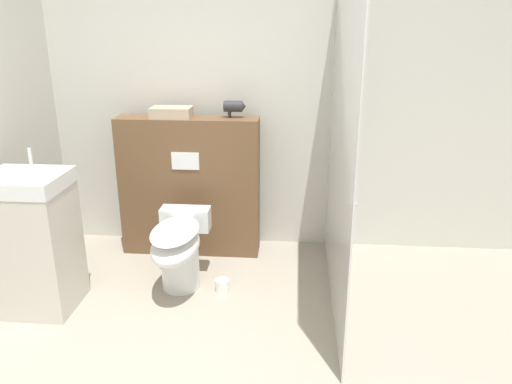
{
  "coord_description": "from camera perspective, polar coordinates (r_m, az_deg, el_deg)",
  "views": [
    {
      "loc": [
        0.45,
        -2.04,
        1.88
      ],
      "look_at": [
        0.18,
        1.23,
        0.75
      ],
      "focal_mm": 35.0,
      "sensor_mm": 36.0,
      "label": 1
    }
  ],
  "objects": [
    {
      "name": "hair_drier",
      "position": [
        3.98,
        -2.5,
        9.73
      ],
      "size": [
        0.18,
        0.09,
        0.13
      ],
      "color": "#2D2D33",
      "rests_on": "partition_panel"
    },
    {
      "name": "toilet",
      "position": [
        3.65,
        -8.84,
        -6.34
      ],
      "size": [
        0.37,
        0.71,
        0.54
      ],
      "color": "white",
      "rests_on": "ground_plane"
    },
    {
      "name": "shower_glass",
      "position": [
        3.29,
        9.57,
        4.65
      ],
      "size": [
        0.04,
        1.83,
        2.16
      ],
      "color": "silver",
      "rests_on": "ground_plane"
    },
    {
      "name": "wall_back",
      "position": [
        4.19,
        -1.6,
        10.38
      ],
      "size": [
        8.0,
        0.06,
        2.5
      ],
      "color": "silver",
      "rests_on": "ground_plane"
    },
    {
      "name": "spare_toilet_roll",
      "position": [
        3.71,
        -3.87,
        -10.61
      ],
      "size": [
        0.1,
        0.1,
        0.09
      ],
      "color": "white",
      "rests_on": "ground_plane"
    },
    {
      "name": "sink_vanity",
      "position": [
        3.66,
        -24.11,
        -5.27
      ],
      "size": [
        0.51,
        0.46,
        1.09
      ],
      "color": "beige",
      "rests_on": "ground_plane"
    },
    {
      "name": "partition_panel",
      "position": [
        4.17,
        -7.55,
        0.64
      ],
      "size": [
        1.15,
        0.26,
        1.15
      ],
      "color": "brown",
      "rests_on": "ground_plane"
    },
    {
      "name": "folded_towel",
      "position": [
        4.03,
        -9.63,
        8.96
      ],
      "size": [
        0.32,
        0.2,
        0.08
      ],
      "color": "tan",
      "rests_on": "partition_panel"
    }
  ]
}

